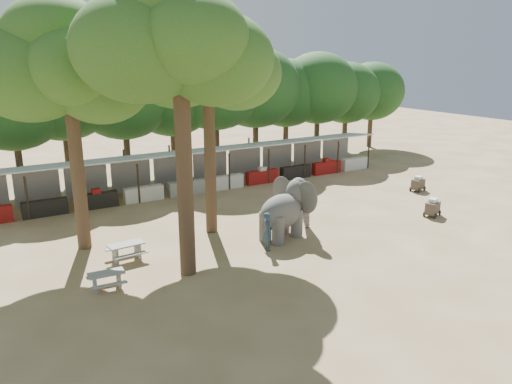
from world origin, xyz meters
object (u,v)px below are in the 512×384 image
yard_tree_back (203,56)px  picnic_table_far (126,249)px  handler (268,231)px  cart_front (433,207)px  yard_tree_left (63,64)px  yard_tree_center (174,37)px  picnic_table_near (107,278)px  cart_back (418,184)px  elephant (287,209)px

yard_tree_back → picnic_table_far: (-4.62, -1.60, -8.05)m
handler → cart_front: bearing=-79.1°
yard_tree_left → cart_front: (17.65, -5.20, -7.71)m
cart_front → yard_tree_back: bearing=139.4°
yard_tree_center → picnic_table_near: size_ratio=8.58×
handler → cart_back: 14.23m
yard_tree_center → cart_front: yard_tree_center is taller
handler → yard_tree_center: bearing=107.1°
yard_tree_center → handler: bearing=3.7°
elephant → picnic_table_near: 9.21m
yard_tree_back → picnic_table_near: size_ratio=8.10×
picnic_table_near → cart_back: (21.10, 3.76, 0.05)m
yard_tree_center → cart_front: (14.65, -0.19, -8.72)m
yard_tree_center → cart_front: 17.05m
yard_tree_left → elephant: (8.99, -3.68, -6.81)m
yard_tree_left → yard_tree_back: bearing=-9.5°
picnic_table_far → cart_back: cart_back is taller
yard_tree_left → elephant: 11.86m
picnic_table_far → cart_front: (16.27, -2.60, -0.00)m
cart_front → handler: bearing=156.7°
yard_tree_back → cart_back: (15.01, -0.16, -8.06)m
yard_tree_center → handler: (4.23, 0.27, -8.32)m
yard_tree_center → cart_front: size_ratio=10.19×
elephant → yard_tree_left: bearing=140.1°
cart_front → cart_back: (3.36, 4.03, -0.00)m
yard_tree_left → cart_front: 19.95m
yard_tree_center → handler: 9.34m
yard_tree_center → cart_back: size_ratio=10.59×
cart_back → picnic_table_far: bearing=169.6°
yard_tree_back → elephant: yard_tree_back is taller
elephant → handler: size_ratio=2.10×
yard_tree_left → elephant: yard_tree_left is taller
yard_tree_back → cart_back: 17.04m
yard_tree_back → handler: size_ratio=6.38×
yard_tree_left → elephant: size_ratio=2.94×
handler → picnic_table_far: handler is taller
yard_tree_left → yard_tree_center: (3.00, -5.00, 1.01)m
picnic_table_far → yard_tree_center: bearing=-60.1°
yard_tree_back → cart_back: size_ratio=9.99×
yard_tree_center → elephant: bearing=12.4°
picnic_table_near → cart_front: bearing=2.8°
yard_tree_left → picnic_table_far: (1.38, -2.60, -7.71)m
yard_tree_center → elephant: 9.94m
elephant → cart_back: size_ratio=3.29×
elephant → picnic_table_near: bearing=170.2°
picnic_table_near → cart_back: cart_back is taller
yard_tree_back → yard_tree_left: bearing=170.5°
elephant → cart_front: 8.84m
yard_tree_back → picnic_table_far: size_ratio=7.11×
picnic_table_far → cart_front: 16.48m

